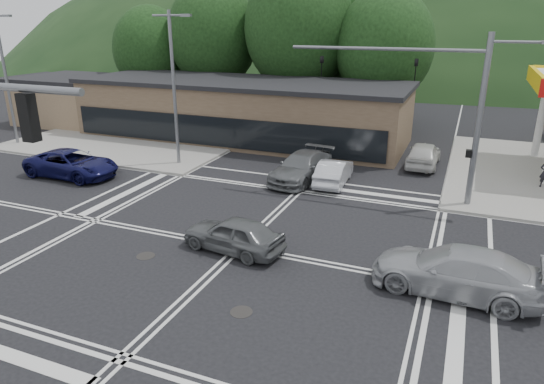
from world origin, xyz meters
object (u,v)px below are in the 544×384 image
at_px(car_blue_west, 72,164).
at_px(car_northbound, 302,167).
at_px(car_queue_a, 334,172).
at_px(car_queue_b, 424,154).
at_px(car_silver_east, 456,271).
at_px(car_grey_center, 234,234).

distance_m(car_blue_west, car_northbound, 13.05).
height_order(car_blue_west, car_queue_a, car_blue_west).
xyz_separation_m(car_blue_west, car_northbound, (12.31, 4.33, 0.00)).
relative_size(car_blue_west, car_queue_b, 1.23).
bearing_deg(car_queue_a, car_silver_east, 122.29).
distance_m(car_blue_west, car_queue_b, 20.72).
xyz_separation_m(car_blue_west, car_queue_b, (18.31, 9.68, -0.00)).
bearing_deg(car_grey_center, car_queue_a, 179.15).
distance_m(car_grey_center, car_silver_east, 8.09).
distance_m(car_grey_center, car_queue_b, 15.68).
bearing_deg(car_blue_west, car_grey_center, -110.70).
xyz_separation_m(car_silver_east, car_queue_a, (-6.66, 9.36, -0.11)).
xyz_separation_m(car_blue_west, car_queue_a, (14.15, 4.39, -0.08)).
bearing_deg(car_queue_a, car_northbound, -1.44).
height_order(car_blue_west, car_queue_b, same).
xyz_separation_m(car_blue_west, car_silver_east, (20.81, -4.97, 0.03)).
bearing_deg(car_northbound, car_silver_east, -40.43).
bearing_deg(car_grey_center, car_blue_west, -103.51).
bearing_deg(car_grey_center, car_queue_b, 166.94).
height_order(car_grey_center, car_silver_east, car_silver_east).
distance_m(car_silver_east, car_northbound, 12.60).
relative_size(car_blue_west, car_silver_east, 1.01).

